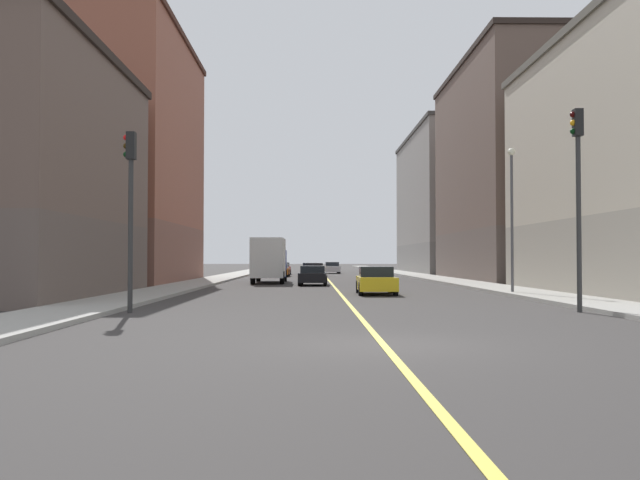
{
  "coord_description": "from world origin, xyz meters",
  "views": [
    {
      "loc": [
        -1.5,
        -13.81,
        1.77
      ],
      "look_at": [
        -0.57,
        49.24,
        3.5
      ],
      "focal_mm": 37.7,
      "sensor_mm": 36.0,
      "label": 1
    }
  ],
  "objects_px": {
    "car_red": "(282,268)",
    "box_truck": "(269,260)",
    "traffic_light_left_near": "(578,182)",
    "street_lamp_left_near": "(512,204)",
    "building_right_corner": "(9,173)",
    "traffic_light_right_near": "(130,195)",
    "car_silver": "(332,268)",
    "building_right_midblock": "(123,159)",
    "car_orange": "(279,270)",
    "building_left_far": "(447,203)",
    "car_yellow": "(376,281)",
    "car_maroon": "(314,270)",
    "building_left_mid": "(514,172)",
    "car_black": "(313,276)",
    "car_blue": "(310,268)"
  },
  "relations": [
    {
      "from": "car_maroon",
      "to": "building_left_mid",
      "type": "bearing_deg",
      "value": -33.94
    },
    {
      "from": "car_red",
      "to": "box_truck",
      "type": "relative_size",
      "value": 0.51
    },
    {
      "from": "traffic_light_left_near",
      "to": "box_truck",
      "type": "relative_size",
      "value": 0.85
    },
    {
      "from": "building_left_far",
      "to": "car_red",
      "type": "height_order",
      "value": "building_left_far"
    },
    {
      "from": "street_lamp_left_near",
      "to": "building_right_corner",
      "type": "bearing_deg",
      "value": -174.62
    },
    {
      "from": "car_blue",
      "to": "building_left_far",
      "type": "bearing_deg",
      "value": 11.74
    },
    {
      "from": "building_right_corner",
      "to": "car_orange",
      "type": "distance_m",
      "value": 36.72
    },
    {
      "from": "building_left_far",
      "to": "traffic_light_right_near",
      "type": "relative_size",
      "value": 4.44
    },
    {
      "from": "traffic_light_right_near",
      "to": "car_silver",
      "type": "height_order",
      "value": "traffic_light_right_near"
    },
    {
      "from": "building_right_corner",
      "to": "car_blue",
      "type": "xyz_separation_m",
      "value": [
        13.58,
        47.25,
        -4.99
      ]
    },
    {
      "from": "building_left_mid",
      "to": "car_black",
      "type": "bearing_deg",
      "value": -148.7
    },
    {
      "from": "street_lamp_left_near",
      "to": "car_yellow",
      "type": "distance_m",
      "value": 7.62
    },
    {
      "from": "building_left_mid",
      "to": "building_right_corner",
      "type": "bearing_deg",
      "value": -141.66
    },
    {
      "from": "traffic_light_right_near",
      "to": "car_maroon",
      "type": "xyz_separation_m",
      "value": [
        6.26,
        43.21,
        -3.2
      ]
    },
    {
      "from": "building_left_far",
      "to": "car_yellow",
      "type": "relative_size",
      "value": 6.29
    },
    {
      "from": "car_red",
      "to": "car_blue",
      "type": "xyz_separation_m",
      "value": [
        3.06,
        3.64,
        -0.03
      ]
    },
    {
      "from": "traffic_light_left_near",
      "to": "car_yellow",
      "type": "bearing_deg",
      "value": 116.6
    },
    {
      "from": "car_orange",
      "to": "car_yellow",
      "type": "distance_m",
      "value": 32.65
    },
    {
      "from": "traffic_light_right_near",
      "to": "car_orange",
      "type": "xyz_separation_m",
      "value": [
        2.9,
        43.2,
        -3.21
      ]
    },
    {
      "from": "building_right_corner",
      "to": "car_yellow",
      "type": "relative_size",
      "value": 3.7
    },
    {
      "from": "building_left_mid",
      "to": "building_right_midblock",
      "type": "height_order",
      "value": "building_right_midblock"
    },
    {
      "from": "traffic_light_left_near",
      "to": "street_lamp_left_near",
      "type": "height_order",
      "value": "street_lamp_left_near"
    },
    {
      "from": "traffic_light_left_near",
      "to": "car_yellow",
      "type": "height_order",
      "value": "traffic_light_left_near"
    },
    {
      "from": "building_right_midblock",
      "to": "car_orange",
      "type": "xyz_separation_m",
      "value": [
        10.61,
        16.39,
        -8.38
      ]
    },
    {
      "from": "building_left_mid",
      "to": "car_black",
      "type": "xyz_separation_m",
      "value": [
        -16.41,
        -9.98,
        -8.2
      ]
    },
    {
      "from": "traffic_light_left_near",
      "to": "car_yellow",
      "type": "distance_m",
      "value": 13.0
    },
    {
      "from": "building_right_midblock",
      "to": "box_truck",
      "type": "distance_m",
      "value": 12.94
    },
    {
      "from": "building_right_corner",
      "to": "car_maroon",
      "type": "bearing_deg",
      "value": 68.12
    },
    {
      "from": "building_right_corner",
      "to": "car_maroon",
      "type": "xyz_separation_m",
      "value": [
        13.97,
        34.79,
        -4.98
      ]
    },
    {
      "from": "car_blue",
      "to": "box_truck",
      "type": "distance_m",
      "value": 29.43
    },
    {
      "from": "traffic_light_left_near",
      "to": "street_lamp_left_near",
      "type": "relative_size",
      "value": 0.96
    },
    {
      "from": "car_yellow",
      "to": "box_truck",
      "type": "xyz_separation_m",
      "value": [
        -6.19,
        15.23,
        1.02
      ]
    },
    {
      "from": "building_left_mid",
      "to": "building_right_corner",
      "type": "relative_size",
      "value": 1.39
    },
    {
      "from": "car_orange",
      "to": "car_yellow",
      "type": "relative_size",
      "value": 1.09
    },
    {
      "from": "building_left_mid",
      "to": "car_blue",
      "type": "xyz_separation_m",
      "value": [
        -16.61,
        23.37,
        -8.22
      ]
    },
    {
      "from": "building_left_far",
      "to": "box_truck",
      "type": "distance_m",
      "value": 38.7
    },
    {
      "from": "building_left_far",
      "to": "car_black",
      "type": "relative_size",
      "value": 6.42
    },
    {
      "from": "car_orange",
      "to": "street_lamp_left_near",
      "type": "bearing_deg",
      "value": -68.48
    },
    {
      "from": "car_maroon",
      "to": "car_black",
      "type": "relative_size",
      "value": 1.0
    },
    {
      "from": "building_right_corner",
      "to": "car_silver",
      "type": "distance_m",
      "value": 51.29
    },
    {
      "from": "car_silver",
      "to": "car_orange",
      "type": "height_order",
      "value": "car_silver"
    },
    {
      "from": "building_left_far",
      "to": "car_silver",
      "type": "xyz_separation_m",
      "value": [
        -14.04,
        -2.27,
        -7.8
      ]
    },
    {
      "from": "car_silver",
      "to": "car_orange",
      "type": "xyz_separation_m",
      "value": [
        -5.55,
        -13.63,
        -0.02
      ]
    },
    {
      "from": "building_left_mid",
      "to": "traffic_light_right_near",
      "type": "bearing_deg",
      "value": -124.84
    },
    {
      "from": "building_left_far",
      "to": "box_truck",
      "type": "relative_size",
      "value": 3.32
    },
    {
      "from": "building_left_far",
      "to": "car_red",
      "type": "xyz_separation_m",
      "value": [
        -19.67,
        -7.09,
        -7.79
      ]
    },
    {
      "from": "building_right_corner",
      "to": "traffic_light_right_near",
      "type": "xyz_separation_m",
      "value": [
        7.71,
        -8.41,
        -1.78
      ]
    },
    {
      "from": "car_silver",
      "to": "car_orange",
      "type": "distance_m",
      "value": 14.72
    },
    {
      "from": "car_blue",
      "to": "box_truck",
      "type": "xyz_separation_m",
      "value": [
        -2.92,
        -29.27,
        1.06
      ]
    },
    {
      "from": "building_left_far",
      "to": "building_right_corner",
      "type": "height_order",
      "value": "building_left_far"
    }
  ]
}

